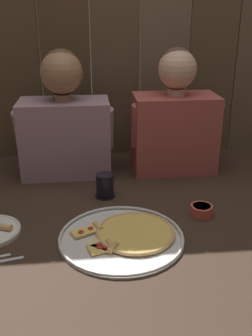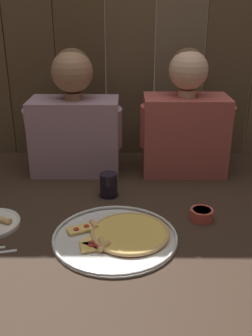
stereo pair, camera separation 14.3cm
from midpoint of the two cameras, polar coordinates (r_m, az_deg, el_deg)
name	(u,v)px [view 2 (the right image)]	position (r m, az deg, el deg)	size (l,w,h in m)	color
ground_plane	(130,224)	(1.42, 3.51, -8.35)	(3.20, 3.20, 0.00)	#332319
pizza_tray	(119,235)	(1.34, 2.09, -9.94)	(0.42, 0.42, 0.03)	silver
drinking_glass	(109,185)	(1.60, -0.03, -2.53)	(0.08, 0.08, 0.10)	black
dipping_bowl	(202,214)	(1.48, 13.77, -6.63)	(0.08, 0.08, 0.04)	#CC4C42
diner_left	(75,120)	(1.79, -5.29, 7.04)	(0.44, 0.22, 0.57)	gray
diner_right	(185,121)	(1.81, 10.96, 6.81)	(0.42, 0.22, 0.57)	#AD4C47
wooden_backdrop_wall	(130,8)	(1.98, 2.85, 22.36)	(2.19, 0.03, 1.44)	brown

